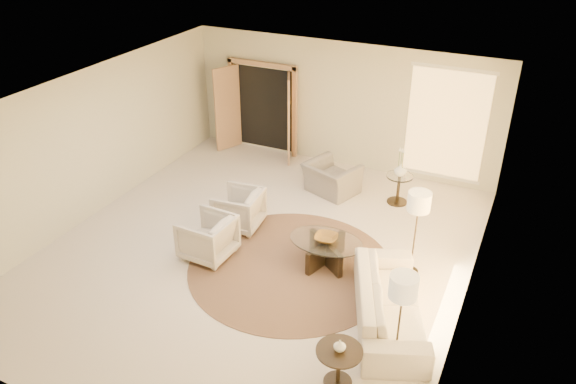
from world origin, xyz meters
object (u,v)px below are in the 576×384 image
at_px(side_table, 399,186).
at_px(armchair_right, 207,235).
at_px(armchair_left, 239,207).
at_px(coffee_table, 326,249).
at_px(floor_lamp_far, 403,291).
at_px(accent_chair, 332,174).
at_px(side_vase, 400,170).
at_px(floor_lamp_near, 419,205).
at_px(sofa, 390,302).
at_px(end_table, 339,361).
at_px(bowl, 326,238).
at_px(end_vase, 340,346).

bearing_deg(side_table, armchair_right, -127.38).
relative_size(armchair_left, coffee_table, 0.51).
bearing_deg(floor_lamp_far, armchair_left, 148.84).
relative_size(accent_chair, side_vase, 3.93).
bearing_deg(floor_lamp_near, sofa, -90.07).
bearing_deg(floor_lamp_near, end_table, -95.16).
bearing_deg(armchair_left, armchair_right, -6.02).
bearing_deg(sofa, side_vase, -8.18).
distance_m(end_table, side_vase, 4.97).
relative_size(accent_chair, bowl, 2.61).
distance_m(armchair_left, side_vase, 3.27).
height_order(side_table, bowl, side_table).
xyz_separation_m(floor_lamp_near, end_vase, (-0.25, -2.75, -0.64)).
relative_size(armchair_left, floor_lamp_far, 0.55).
bearing_deg(coffee_table, end_table, -64.54).
relative_size(coffee_table, floor_lamp_far, 1.07).
bearing_deg(end_vase, armchair_right, 150.63).
xyz_separation_m(bowl, side_vase, (0.53, 2.56, 0.22)).
distance_m(sofa, floor_lamp_near, 1.62).
bearing_deg(sofa, floor_lamp_near, -21.70).
xyz_separation_m(sofa, side_vase, (-0.84, 3.49, 0.39)).
distance_m(coffee_table, floor_lamp_near, 1.73).
height_order(armchair_left, coffee_table, armchair_left).
height_order(sofa, side_vase, side_vase).
relative_size(accent_chair, side_table, 1.63).
bearing_deg(floor_lamp_far, end_table, -134.80).
xyz_separation_m(armchair_right, floor_lamp_near, (3.29, 1.03, 0.86)).
bearing_deg(end_vase, floor_lamp_near, 84.84).
distance_m(bowl, end_vase, 2.62).
relative_size(armchair_right, side_table, 1.36).
bearing_deg(side_table, floor_lamp_far, -74.92).
relative_size(side_table, bowl, 1.60).
bearing_deg(sofa, end_table, 148.58).
distance_m(armchair_left, side_table, 3.26).
relative_size(armchair_right, accent_chair, 0.83).
distance_m(end_table, end_vase, 0.26).
height_order(floor_lamp_near, side_vase, floor_lamp_near).
relative_size(armchair_left, floor_lamp_near, 0.55).
bearing_deg(coffee_table, side_vase, 78.22).
bearing_deg(bowl, side_vase, 78.22).
bearing_deg(armchair_right, armchair_left, -177.73).
height_order(armchair_left, end_table, armchair_left).
height_order(accent_chair, side_table, accent_chair).
xyz_separation_m(accent_chair, coffee_table, (0.84, -2.39, -0.15)).
bearing_deg(floor_lamp_near, end_vase, -95.16).
relative_size(floor_lamp_near, end_vase, 9.23).
xyz_separation_m(sofa, coffee_table, (-1.37, 0.93, -0.05)).
bearing_deg(sofa, accent_chair, 11.94).
relative_size(coffee_table, end_table, 2.67).
bearing_deg(side_table, accent_chair, -172.91).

